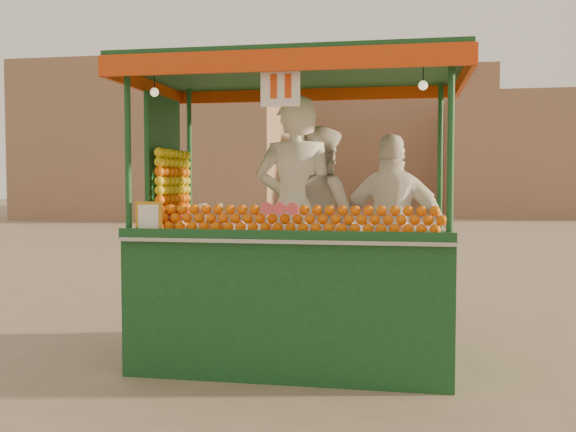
% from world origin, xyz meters
% --- Properties ---
extents(ground, '(90.00, 90.00, 0.00)m').
position_xyz_m(ground, '(0.00, 0.00, 0.00)').
color(ground, '#776555').
rests_on(ground, ground).
extents(building_left, '(10.00, 6.00, 6.00)m').
position_xyz_m(building_left, '(-9.00, 20.00, 3.00)').
color(building_left, '#906A52').
rests_on(building_left, ground).
extents(building_right, '(9.00, 6.00, 5.00)m').
position_xyz_m(building_right, '(7.00, 24.00, 2.50)').
color(building_right, '#906A52').
rests_on(building_right, ground).
extents(building_center, '(14.00, 7.00, 7.00)m').
position_xyz_m(building_center, '(-2.00, 30.00, 3.50)').
color(building_center, '#906A52').
rests_on(building_center, ground).
extents(juice_cart, '(2.61, 1.69, 2.37)m').
position_xyz_m(juice_cart, '(-0.16, -0.20, 0.77)').
color(juice_cart, '#113E1F').
rests_on(juice_cart, ground).
extents(vendor_left, '(0.70, 0.48, 1.87)m').
position_xyz_m(vendor_left, '(-0.14, 0.11, 1.21)').
color(vendor_left, white).
rests_on(vendor_left, ground).
extents(vendor_middle, '(0.99, 1.00, 1.63)m').
position_xyz_m(vendor_middle, '(0.03, 0.27, 1.09)').
color(vendor_middle, silver).
rests_on(vendor_middle, ground).
extents(vendor_right, '(0.93, 0.42, 1.56)m').
position_xyz_m(vendor_right, '(0.66, 0.20, 1.05)').
color(vendor_right, white).
rests_on(vendor_right, ground).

